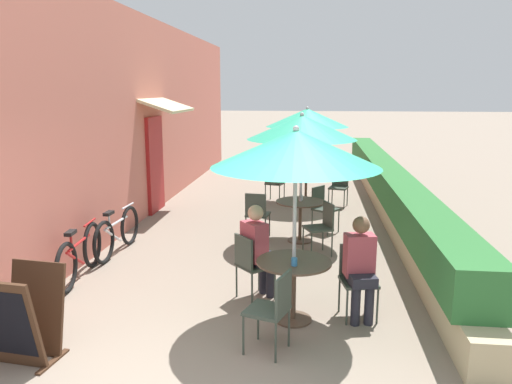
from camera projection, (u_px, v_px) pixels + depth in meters
name	position (u px, v px, depth m)	size (l,w,h in m)	color
cafe_facade_wall	(155.00, 116.00, 11.44)	(0.98, 14.91, 4.20)	#C66B5B
planter_hedge	(387.00, 187.00, 11.19)	(0.60, 13.91, 1.01)	tan
patio_table_near	(294.00, 275.00, 5.80)	(0.87, 0.87, 0.74)	brown
patio_umbrella_near	(296.00, 149.00, 5.50)	(1.90, 1.90, 2.30)	#B7B7BC
cafe_chair_near_left	(251.00, 262.00, 6.39)	(0.56, 0.56, 0.87)	#384238
seated_patron_near_left	(258.00, 247.00, 6.42)	(0.51, 0.50, 1.25)	#23232D
cafe_chair_near_right	(273.00, 306.00, 5.09)	(0.51, 0.51, 0.87)	#384238
cafe_chair_near_back	(357.00, 274.00, 5.95)	(0.47, 0.47, 0.87)	#384238
seated_patron_near_back	(360.00, 264.00, 5.80)	(0.39, 0.46, 1.25)	#23232D
coffee_cup_near	(294.00, 262.00, 5.60)	(0.07, 0.07, 0.09)	teal
patio_table_mid	(300.00, 211.00, 8.88)	(0.87, 0.87, 0.74)	brown
patio_umbrella_mid	(302.00, 127.00, 8.58)	(1.90, 1.90, 2.30)	#B7B7BC
cafe_chair_mid_left	(323.00, 205.00, 9.49)	(0.56, 0.56, 0.87)	#384238
cafe_chair_mid_right	(257.00, 212.00, 8.99)	(0.44, 0.44, 0.87)	#384238
cafe_chair_mid_back	(322.00, 224.00, 8.18)	(0.53, 0.53, 0.87)	#384238
coffee_cup_mid	(301.00, 198.00, 8.92)	(0.07, 0.07, 0.09)	white
patio_table_far	(306.00, 181.00, 11.78)	(0.87, 0.87, 0.74)	brown
patio_umbrella_far	(307.00, 118.00, 11.48)	(1.90, 1.90, 2.30)	#B7B7BC
cafe_chair_far_left	(274.00, 181.00, 12.00)	(0.49, 0.49, 0.87)	#384238
cafe_chair_far_right	(339.00, 184.00, 11.58)	(0.49, 0.49, 0.87)	#384238
bicycle_leaning	(80.00, 255.00, 7.13)	(0.21, 1.70, 0.79)	black
bicycle_second	(117.00, 233.00, 8.25)	(0.13, 1.69, 0.78)	black
menu_board	(24.00, 316.00, 4.96)	(0.69, 0.70, 0.95)	#422819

